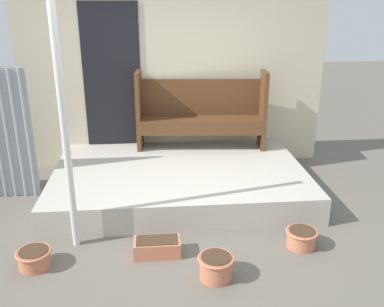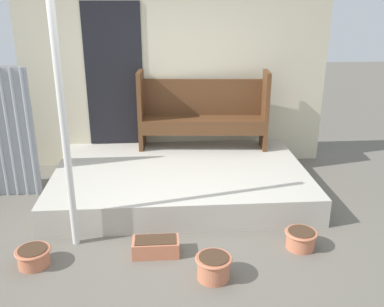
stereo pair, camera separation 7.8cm
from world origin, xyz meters
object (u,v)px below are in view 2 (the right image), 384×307
at_px(support_post, 64,133).
at_px(planter_box_rect, 156,247).
at_px(flower_pot_middle, 214,266).
at_px(flower_pot_left, 33,256).
at_px(flower_pot_right, 301,238).
at_px(bench, 203,110).

distance_m(support_post, planter_box_rect, 1.41).
xyz_separation_m(flower_pot_middle, planter_box_rect, (-0.52, 0.42, -0.04)).
relative_size(support_post, planter_box_rect, 5.24).
xyz_separation_m(support_post, flower_pot_left, (-0.33, -0.36, -1.10)).
distance_m(support_post, flower_pot_right, 2.55).
bearing_deg(planter_box_rect, flower_pot_left, -175.03).
relative_size(support_post, flower_pot_middle, 7.13).
bearing_deg(flower_pot_right, planter_box_rect, -179.71).
relative_size(support_post, bench, 1.31).
bearing_deg(flower_pot_right, support_post, 173.61).
height_order(flower_pot_right, planter_box_rect, flower_pot_right).
bearing_deg(flower_pot_middle, flower_pot_right, 24.54).
bearing_deg(bench, flower_pot_left, -123.66).
bearing_deg(planter_box_rect, flower_pot_right, 0.29).
height_order(support_post, flower_pot_middle, support_post).
bearing_deg(planter_box_rect, flower_pot_middle, -38.83).
xyz_separation_m(flower_pot_left, flower_pot_right, (2.61, 0.11, 0.01)).
bearing_deg(planter_box_rect, bench, 73.00).
xyz_separation_m(flower_pot_middle, flower_pot_right, (0.94, 0.43, -0.02)).
bearing_deg(bench, flower_pot_right, -66.02).
xyz_separation_m(bench, planter_box_rect, (-0.68, -2.23, -0.80)).
xyz_separation_m(support_post, flower_pot_middle, (1.35, -0.68, -1.08)).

